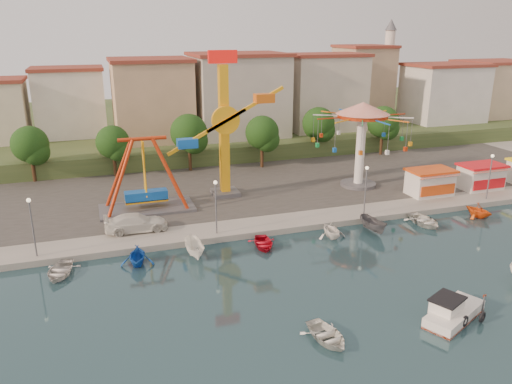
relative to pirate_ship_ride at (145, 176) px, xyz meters
name	(u,v)px	position (x,y,z in m)	size (l,w,h in m)	color
ground	(358,289)	(13.55, -21.85, -4.39)	(200.00, 200.00, 0.00)	#15313A
quay_deck	(195,134)	(13.55, 40.15, -4.09)	(200.00, 100.00, 0.60)	#9E998E
asphalt_pad	(244,178)	(13.55, 8.15, -3.79)	(90.00, 28.00, 0.01)	#4C4944
hill_terrace	(189,123)	(13.55, 45.15, -2.89)	(200.00, 60.00, 3.00)	#384C26
pirate_ship_ride	(145,176)	(0.00, 0.00, 0.00)	(10.00, 5.00, 8.00)	#59595E
kamikaze_tower	(229,130)	(9.86, 1.93, 3.93)	(9.07, 3.10, 16.50)	#59595E
wave_swinger	(362,126)	(26.06, 0.37, 3.80)	(11.60, 11.60, 10.40)	#59595E
booth_left	(430,182)	(32.28, -5.37, -2.23)	(5.40, 3.78, 3.08)	white
booth_mid	(481,176)	(39.63, -5.37, -2.23)	(5.40, 3.78, 3.08)	white
lamp_post_0	(33,229)	(-10.45, -8.85, -1.29)	(0.14, 0.14, 5.00)	#59595E
lamp_post_1	(216,209)	(5.55, -8.85, -1.29)	(0.14, 0.14, 5.00)	#59595E
lamp_post_2	(365,192)	(21.55, -8.85, -1.29)	(0.14, 0.14, 5.00)	#59595E
lamp_post_3	(489,178)	(37.55, -8.85, -1.29)	(0.14, 0.14, 5.00)	#59595E
tree_0	(30,144)	(-12.45, 15.12, 1.08)	(4.60, 4.60, 7.19)	#382314
tree_1	(113,142)	(-2.45, 14.39, 0.81)	(4.35, 4.35, 6.80)	#382314
tree_2	(189,133)	(7.55, 13.95, 1.52)	(5.02, 5.02, 7.85)	#382314
tree_3	(262,133)	(17.55, 12.51, 1.16)	(4.68, 4.68, 7.32)	#382314
tree_4	(318,123)	(27.55, 15.50, 1.35)	(4.86, 4.86, 7.60)	#382314
tree_5	(383,122)	(37.55, 13.68, 1.31)	(4.83, 4.83, 7.54)	#382314
building_1	(70,111)	(-7.77, 29.53, 2.92)	(12.33, 9.01, 8.63)	silver
building_2	(155,98)	(5.37, 30.11, 4.22)	(11.95, 9.28, 11.23)	tan
building_3	(243,103)	(19.16, 26.95, 3.20)	(12.59, 10.50, 9.20)	beige
building_4	(309,97)	(32.62, 30.35, 3.22)	(10.75, 9.23, 9.24)	beige
building_5	(380,90)	(45.92, 28.48, 4.21)	(12.77, 10.96, 11.21)	tan
building_6	(440,86)	(57.71, 26.92, 4.78)	(8.23, 8.98, 12.36)	silver
building_7	(472,90)	(69.58, 31.85, 2.99)	(11.59, 10.93, 8.76)	beige
minaret	(388,66)	(49.55, 32.15, 8.15)	(2.80, 2.80, 18.00)	silver
cabin_motorboat	(453,313)	(17.67, -27.67, -3.89)	(5.69, 4.15, 1.88)	white
rowboat_a	(327,335)	(8.30, -27.15, -4.01)	(2.65, 3.70, 0.77)	white
van	(136,223)	(-1.68, -5.87, -2.93)	(2.41, 5.93, 1.72)	silver
moored_boat_0	(59,271)	(-8.52, -12.05, -3.99)	(2.76, 3.87, 0.80)	silver
moored_boat_1	(137,255)	(-2.24, -12.05, -3.52)	(2.85, 3.31, 1.74)	blue
moored_boat_2	(195,249)	(2.76, -12.05, -3.64)	(1.47, 3.92, 1.51)	white
moored_boat_3	(263,243)	(9.18, -12.05, -4.02)	(2.58, 3.61, 0.75)	red
moored_boat_4	(332,230)	(16.17, -12.05, -3.58)	(2.68, 3.10, 1.63)	white
moored_boat_5	(373,225)	(20.77, -12.05, -3.66)	(1.44, 3.82, 1.47)	#515156
moored_boat_6	(424,221)	(26.81, -12.05, -3.96)	(3.02, 4.23, 0.88)	silver
moored_boat_7	(479,210)	(33.65, -12.05, -3.58)	(2.66, 3.08, 1.62)	#EE5915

